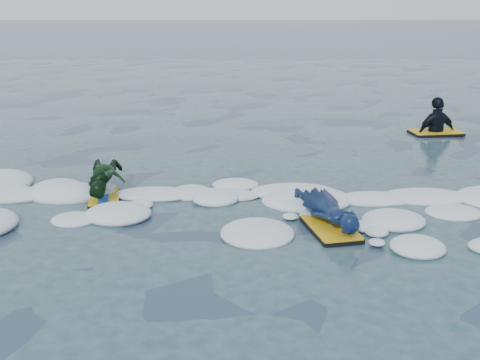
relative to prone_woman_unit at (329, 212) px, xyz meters
name	(u,v)px	position (x,y,z in m)	size (l,w,h in m)	color
ground	(259,236)	(-0.96, -0.38, -0.20)	(120.00, 120.00, 0.00)	#1B2C42
foam_band	(257,209)	(-0.96, 0.66, -0.20)	(12.00, 3.10, 0.30)	white
prone_woman_unit	(329,212)	(0.00, 0.00, 0.00)	(0.99, 1.63, 0.40)	black
prone_child_unit	(106,181)	(-3.30, 1.22, 0.05)	(0.69, 1.31, 0.50)	black
waiting_rider_unit	(436,135)	(3.13, 5.44, -0.20)	(1.21, 0.78, 1.69)	black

